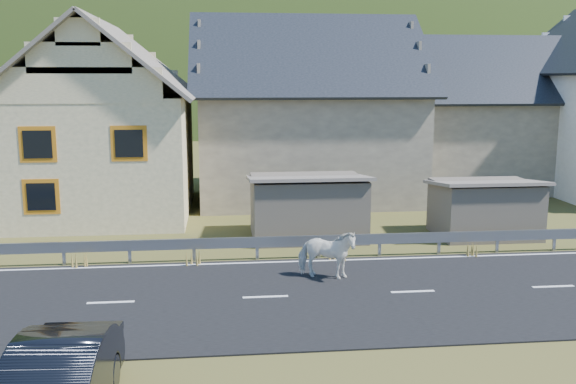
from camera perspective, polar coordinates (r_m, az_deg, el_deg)
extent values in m
plane|color=#3D431C|center=(17.88, 11.03, -8.81)|extent=(160.00, 160.00, 0.00)
cube|color=black|center=(17.88, 11.03, -8.75)|extent=(60.00, 7.00, 0.04)
cube|color=silver|center=(17.87, 11.03, -8.68)|extent=(60.00, 6.60, 0.01)
cube|color=#93969B|center=(21.12, 8.17, -4.15)|extent=(28.00, 0.08, 0.34)
cube|color=#93969B|center=(21.14, -19.30, -5.25)|extent=(0.10, 0.06, 0.70)
cube|color=#93969B|center=(20.76, -13.90, -5.24)|extent=(0.10, 0.06, 0.70)
cube|color=#93969B|center=(20.58, -8.35, -5.19)|extent=(0.10, 0.06, 0.70)
cube|color=#93969B|center=(20.59, -2.76, -5.08)|extent=(0.10, 0.06, 0.70)
cube|color=#93969B|center=(20.80, 2.77, -4.93)|extent=(0.10, 0.06, 0.70)
cube|color=#93969B|center=(21.19, 8.14, -4.73)|extent=(0.10, 0.06, 0.70)
cube|color=#93969B|center=(21.76, 13.27, -4.51)|extent=(0.10, 0.06, 0.70)
cube|color=#93969B|center=(22.50, 18.09, -4.27)|extent=(0.10, 0.06, 0.70)
cube|color=#93969B|center=(23.38, 22.58, -4.02)|extent=(0.10, 0.06, 0.70)
cube|color=#675D4F|center=(23.32, 1.73, -1.37)|extent=(4.30, 3.30, 2.40)
cube|color=#675D4F|center=(24.60, 17.07, -1.45)|extent=(3.80, 2.90, 2.20)
cube|color=#FFE8B0|center=(28.75, -15.84, 3.25)|extent=(7.00, 9.00, 5.00)
cube|color=orange|center=(24.63, -21.36, 3.96)|extent=(1.30, 0.12, 1.30)
cube|color=orange|center=(23.99, -13.95, 4.21)|extent=(1.30, 0.12, 1.30)
cube|color=orange|center=(24.88, -21.08, -0.39)|extent=(1.30, 0.12, 1.30)
cube|color=gray|center=(30.44, -19.52, 11.08)|extent=(0.70, 0.70, 2.40)
cube|color=gray|center=(31.58, 1.45, 4.22)|extent=(10.00, 9.00, 5.00)
cube|color=gray|center=(36.19, 16.96, 4.22)|extent=(9.00, 8.00, 4.60)
ellipsoid|color=#253913|center=(198.08, -3.10, 2.64)|extent=(440.00, 280.00, 260.00)
imported|color=white|center=(18.50, 3.44, -5.51)|extent=(1.29, 1.88, 1.45)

